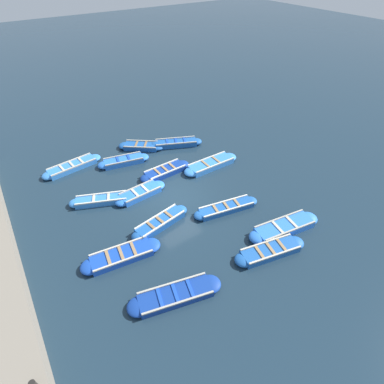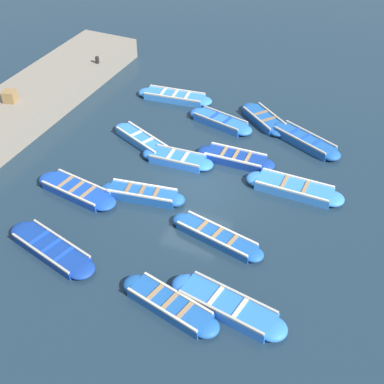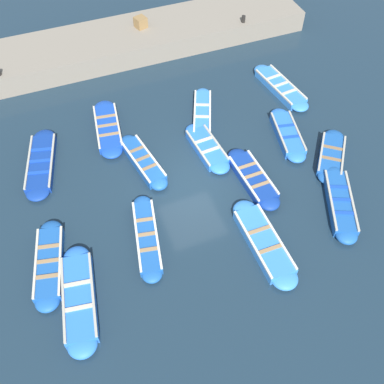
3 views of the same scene
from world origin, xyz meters
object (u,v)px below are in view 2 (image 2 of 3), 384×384
Objects in this scene: boat_outer_left at (142,140)px; boat_bow_out at (51,249)px; boat_outer_right at (175,97)px; wooden_crate at (10,96)px; boat_drifting at (77,190)px; bollard_north at (97,60)px; boat_mid_row at (294,189)px; boat_inner_gap at (220,121)px; boat_alongside at (227,306)px; boat_stern_in at (236,158)px; boat_tucked at (305,141)px; boat_centre at (142,194)px; boat_end_of_row at (264,119)px; boat_broadside at (170,305)px; boat_near_quay at (178,159)px; boat_far_corner at (217,237)px.

boat_bow_out is at bearing 93.12° from boat_outer_left.
wooden_crate is at bearing 39.90° from boat_outer_right.
boat_drifting is 11.02× the size of bollard_north.
boat_inner_gap is (4.58, -3.51, -0.00)m from boat_mid_row.
boat_drifting is at bearing -21.21° from boat_alongside.
boat_stern_in is 10.11m from bollard_north.
boat_tucked is 1.07× the size of boat_centre.
boat_mid_row is at bearing -135.20° from boat_bow_out.
boat_tucked is (-7.07, 1.27, 0.03)m from boat_outer_right.
boat_drifting is at bearing 81.54° from boat_outer_left.
boat_end_of_row is (-4.82, 0.21, 0.00)m from boat_outer_right.
boat_centre is 4.20m from boat_bow_out.
boat_inner_gap is (1.72, -2.52, -0.00)m from boat_stern_in.
bollard_north reaches higher than boat_broadside.
boat_alongside reaches higher than boat_centre.
wooden_crate reaches higher than boat_centre.
boat_end_of_row is at bearing -91.41° from boat_stern_in.
boat_broadside is (1.93, 7.29, -0.01)m from boat_mid_row.
boat_end_of_row is at bearing -121.52° from boat_drifting.
boat_end_of_row is at bearing -137.87° from boat_outer_left.
boat_near_quay is 5.98× the size of wooden_crate.
boat_inner_gap reaches higher than boat_outer_right.
boat_stern_in is 9.96× the size of bollard_north.
boat_alongside is 1.04× the size of boat_mid_row.
boat_stern_in is 0.85× the size of boat_bow_out.
bollard_north reaches higher than boat_tucked.
boat_stern_in is at bearing -83.56° from boat_broadside.
boat_end_of_row reaches higher than boat_far_corner.
boat_broadside is at bearing 94.07° from boat_end_of_row.
boat_tucked is at bearing -127.07° from boat_centre.
boat_stern_in is (2.60, -7.59, -0.01)m from boat_alongside.
boat_outer_right is 0.96× the size of boat_alongside.
wooden_crate reaches higher than boat_outer_left.
boat_outer_right is at bearing -91.61° from boat_drifting.
boat_alongside is at bearing 102.65° from boat_end_of_row.
bollard_north is (5.33, -11.65, 1.10)m from boat_bow_out.
boat_alongside is 1.08× the size of boat_far_corner.
boat_drifting is at bearing 18.44° from boat_centre.
boat_near_quay is at bearing -48.19° from boat_far_corner.
boat_outer_left is 6.98m from boat_far_corner.
wooden_crate is at bearing -17.28° from boat_centre.
boat_tucked is 11.74m from bollard_north.
boat_mid_row is 1.23× the size of boat_near_quay.
boat_alongside is 1.19× the size of boat_inner_gap.
boat_alongside is 8.12m from boat_drifting.
boat_end_of_row is at bearing -156.01° from wooden_crate.
boat_far_corner is (-0.16, -3.48, -0.02)m from boat_broadside.
boat_outer_right is at bearing -140.10° from wooden_crate.
boat_outer_left is (-0.39, 4.22, 0.00)m from boat_outer_right.
boat_outer_left is at bearing -45.98° from boat_alongside.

